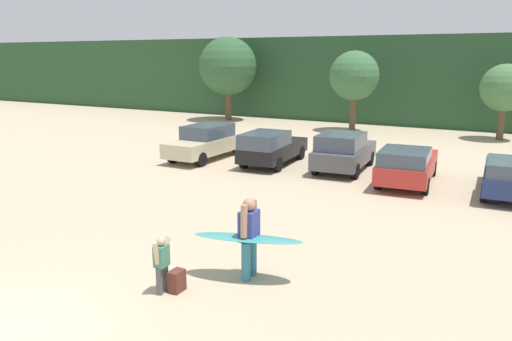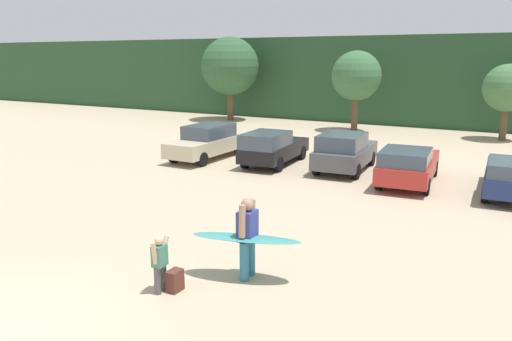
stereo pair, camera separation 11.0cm
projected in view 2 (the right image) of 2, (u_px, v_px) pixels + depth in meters
The scene contains 13 objects.
ground_plane at pixel (0, 332), 8.67m from camera, with size 120.00×120.00×0.00m, color tan.
hillside_ridge at pixel (422, 78), 38.48m from camera, with size 108.00×12.00×6.11m, color #284C2D.
tree_center_left at pixel (230, 66), 36.49m from camera, with size 4.25×4.25×6.13m.
tree_far_left at pixel (356, 76), 31.10m from camera, with size 3.11×3.11×5.08m.
tree_ridge_back at pixel (508, 88), 27.78m from camera, with size 2.67×2.67×4.32m.
parked_car_champagne at pixel (208, 141), 23.25m from camera, with size 1.78×4.70×1.59m.
parked_car_black at pixel (272, 147), 21.82m from camera, with size 2.02×4.44×1.55m.
parked_car_dark_gray at pixel (345, 151), 20.68m from camera, with size 2.09×4.30×1.64m.
parked_car_red at pixel (408, 165), 18.54m from camera, with size 2.17×4.71×1.45m.
person_adult at pixel (247, 233), 10.59m from camera, with size 0.36×0.67×1.80m.
person_child at pixel (160, 261), 10.00m from camera, with size 0.24×0.57×1.20m.
surfboard_teal at pixel (246, 238), 10.55m from camera, with size 2.47×1.29×0.13m.
backpack_dropped at pixel (175, 281), 10.15m from camera, with size 0.24×0.34×0.45m.
Camera 2 is at (7.72, -4.64, 4.71)m, focal length 34.77 mm.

